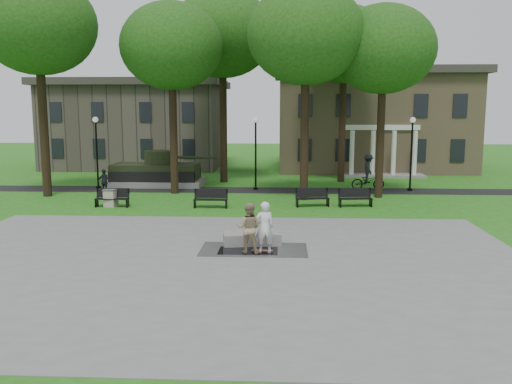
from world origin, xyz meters
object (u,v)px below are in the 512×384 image
(cyclist, at_px, (368,175))
(trash_bin, at_px, (111,198))
(friend_watching, at_px, (249,228))
(park_bench_0, at_px, (112,197))
(skateboarder, at_px, (264,227))
(concrete_block, at_px, (252,238))

(cyclist, bearing_deg, trash_bin, 110.16)
(friend_watching, relative_size, cyclist, 0.80)
(cyclist, height_order, park_bench_0, cyclist)
(park_bench_0, bearing_deg, skateboarder, -46.61)
(friend_watching, bearing_deg, skateboarder, -164.45)
(concrete_block, xyz_separation_m, cyclist, (6.78, 14.87, 0.70))
(concrete_block, height_order, cyclist, cyclist)
(skateboarder, distance_m, park_bench_0, 12.51)
(trash_bin, bearing_deg, park_bench_0, -21.23)
(trash_bin, bearing_deg, cyclist, 25.09)
(cyclist, height_order, trash_bin, cyclist)
(concrete_block, relative_size, friend_watching, 1.18)
(concrete_block, xyz_separation_m, trash_bin, (-8.10, 7.90, 0.24))
(skateboarder, xyz_separation_m, trash_bin, (-8.64, 9.18, -0.49))
(skateboarder, bearing_deg, park_bench_0, -59.89)
(skateboarder, xyz_separation_m, friend_watching, (-0.57, -0.05, -0.02))
(skateboarder, distance_m, friend_watching, 0.57)
(skateboarder, bearing_deg, concrete_block, -80.21)
(concrete_block, distance_m, cyclist, 16.35)
(cyclist, distance_m, park_bench_0, 16.36)
(skateboarder, xyz_separation_m, park_bench_0, (-8.53, 9.14, -0.45))
(park_bench_0, relative_size, trash_bin, 1.88)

